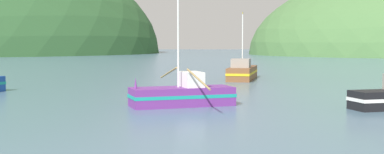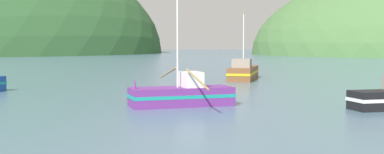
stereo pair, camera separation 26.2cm
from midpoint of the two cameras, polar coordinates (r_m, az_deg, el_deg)
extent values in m
cube|color=brown|center=(56.16, 5.65, 0.46)|extent=(4.75, 9.49, 1.39)
cube|color=gold|center=(56.16, 5.65, 0.53)|extent=(4.80, 9.58, 0.25)
cone|color=brown|center=(60.29, 6.13, 1.69)|extent=(0.24, 0.24, 0.70)
cube|color=gray|center=(54.53, 5.46, 1.59)|extent=(2.46, 2.64, 0.95)
cylinder|color=silver|center=(55.88, 5.65, 4.16)|extent=(0.12, 0.12, 5.87)
cube|color=gold|center=(55.98, 5.68, 7.29)|extent=(0.12, 0.36, 0.20)
cube|color=#6B2D84|center=(32.39, -1.38, -2.24)|extent=(7.03, 4.07, 1.21)
cube|color=teal|center=(32.38, -1.38, -2.13)|extent=(7.10, 4.12, 0.22)
cone|color=#6B2D84|center=(31.53, -6.69, -0.69)|extent=(0.25, 0.25, 0.70)
cube|color=silver|center=(32.49, -0.29, -0.26)|extent=(1.69, 2.21, 0.99)
cylinder|color=silver|center=(32.13, -1.82, 4.06)|extent=(0.12, 0.12, 5.89)
cylinder|color=#997F4C|center=(29.29, 0.44, -0.22)|extent=(1.22, 3.87, 1.03)
cylinder|color=#997F4C|center=(35.28, -2.90, 0.49)|extent=(1.22, 3.87, 1.03)
camera|label=1|loc=(0.13, -90.19, -0.01)|focal=46.74mm
camera|label=2|loc=(0.13, 89.81, 0.01)|focal=46.74mm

